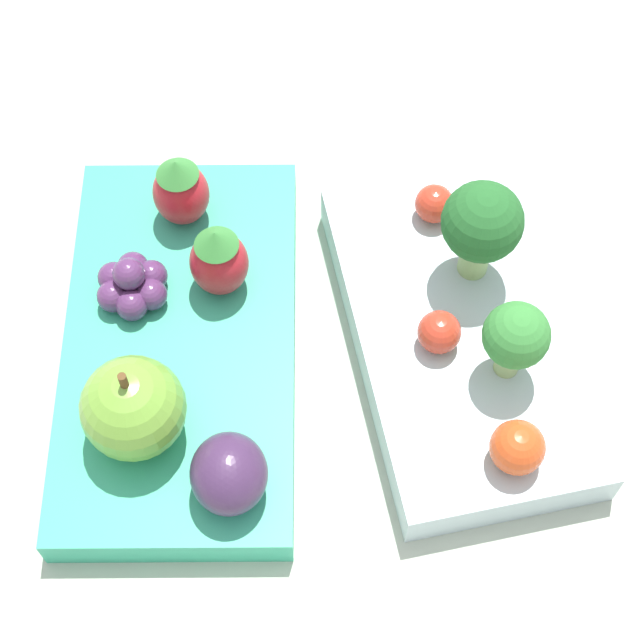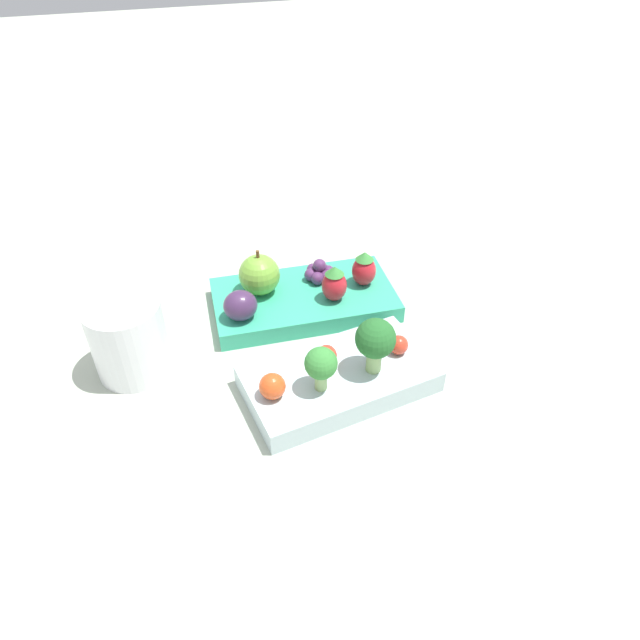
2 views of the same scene
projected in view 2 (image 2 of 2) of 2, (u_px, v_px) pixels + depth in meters
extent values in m
plane|color=#ADB7A3|center=(312.00, 347.00, 0.66)|extent=(4.00, 4.00, 0.00)
cube|color=silver|center=(339.00, 379.00, 0.60)|extent=(0.21, 0.13, 0.03)
cube|color=#33A87F|center=(304.00, 300.00, 0.71)|extent=(0.23, 0.13, 0.02)
cylinder|color=#93B770|center=(374.00, 361.00, 0.59)|extent=(0.02, 0.02, 0.02)
sphere|color=#236028|center=(376.00, 338.00, 0.57)|extent=(0.04, 0.04, 0.04)
cylinder|color=#93B770|center=(321.00, 381.00, 0.57)|extent=(0.01, 0.01, 0.02)
sphere|color=#388438|center=(321.00, 363.00, 0.55)|extent=(0.03, 0.03, 0.03)
sphere|color=red|center=(399.00, 345.00, 0.61)|extent=(0.02, 0.02, 0.02)
sphere|color=#DB4C1E|center=(272.00, 386.00, 0.56)|extent=(0.03, 0.03, 0.03)
sphere|color=red|center=(322.00, 356.00, 0.59)|extent=(0.02, 0.02, 0.02)
sphere|color=#70A838|center=(259.00, 275.00, 0.69)|extent=(0.05, 0.05, 0.05)
cylinder|color=brown|center=(258.00, 255.00, 0.67)|extent=(0.00, 0.00, 0.01)
ellipsoid|color=red|center=(334.00, 286.00, 0.68)|extent=(0.03, 0.03, 0.04)
cone|color=#388438|center=(335.00, 270.00, 0.67)|extent=(0.02, 0.02, 0.01)
ellipsoid|color=red|center=(364.00, 271.00, 0.71)|extent=(0.03, 0.03, 0.04)
cone|color=#388438|center=(365.00, 256.00, 0.69)|extent=(0.02, 0.02, 0.01)
ellipsoid|color=#42284C|center=(240.00, 305.00, 0.65)|extent=(0.04, 0.04, 0.04)
sphere|color=#562D5B|center=(311.00, 275.00, 0.72)|extent=(0.02, 0.02, 0.02)
sphere|color=#562D5B|center=(317.00, 278.00, 0.71)|extent=(0.02, 0.02, 0.02)
sphere|color=#562D5B|center=(326.00, 277.00, 0.71)|extent=(0.02, 0.02, 0.02)
sphere|color=#562D5B|center=(328.00, 272.00, 0.72)|extent=(0.02, 0.02, 0.02)
sphere|color=#562D5B|center=(321.00, 268.00, 0.73)|extent=(0.02, 0.02, 0.02)
sphere|color=#562D5B|center=(313.00, 270.00, 0.73)|extent=(0.02, 0.02, 0.02)
sphere|color=#562D5B|center=(319.00, 265.00, 0.71)|extent=(0.02, 0.02, 0.02)
cylinder|color=white|center=(129.00, 339.00, 0.60)|extent=(0.08, 0.08, 0.09)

